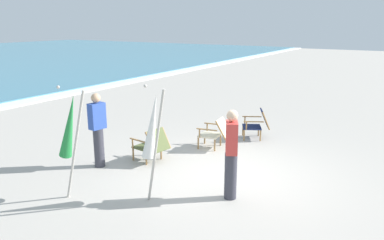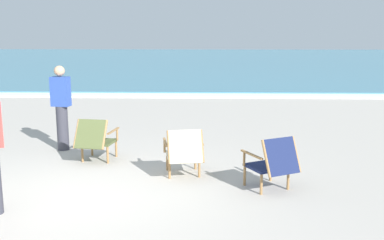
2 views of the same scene
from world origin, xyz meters
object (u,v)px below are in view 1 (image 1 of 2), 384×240
at_px(umbrella_furled_green, 70,127).
at_px(person_near_chairs, 98,130).
at_px(beach_chair_back_left, 258,123).
at_px(umbrella_furled_white, 152,128).
at_px(beach_chair_mid_center, 152,144).
at_px(beach_chair_front_right, 216,132).
at_px(person_by_waterline, 231,154).

bearing_deg(umbrella_furled_green, person_near_chairs, 29.26).
bearing_deg(umbrella_furled_green, beach_chair_back_left, -15.35).
relative_size(umbrella_furled_green, umbrella_furled_white, 0.98).
height_order(beach_chair_mid_center, umbrella_furled_white, umbrella_furled_white).
height_order(beach_chair_back_left, umbrella_furled_green, umbrella_furled_green).
height_order(beach_chair_mid_center, person_near_chairs, person_near_chairs).
bearing_deg(umbrella_furled_green, beach_chair_front_right, -12.12).
distance_m(umbrella_furled_green, person_near_chairs, 1.68).
xyz_separation_m(umbrella_furled_green, person_by_waterline, (1.49, -2.33, -0.50)).
relative_size(beach_chair_back_left, person_by_waterline, 0.55).
relative_size(umbrella_furled_green, person_by_waterline, 1.26).
bearing_deg(person_near_chairs, beach_chair_front_right, -33.47).
height_order(umbrella_furled_green, umbrella_furled_white, umbrella_furled_white).
height_order(beach_chair_mid_center, person_by_waterline, person_by_waterline).
bearing_deg(umbrella_furled_green, beach_chair_mid_center, -0.73).
distance_m(beach_chair_mid_center, person_by_waterline, 2.46).
height_order(beach_chair_front_right, beach_chair_mid_center, beach_chair_mid_center).
height_order(umbrella_furled_white, person_by_waterline, umbrella_furled_white).
relative_size(umbrella_furled_green, person_near_chairs, 1.26).
bearing_deg(beach_chair_front_right, umbrella_furled_green, 167.88).
relative_size(beach_chair_front_right, beach_chair_mid_center, 1.01).
height_order(beach_chair_back_left, beach_chair_front_right, beach_chair_back_left).
xyz_separation_m(umbrella_furled_white, person_by_waterline, (0.84, -1.07, -0.52)).
relative_size(beach_chair_back_left, umbrella_furled_green, 0.43).
height_order(umbrella_furled_white, person_near_chairs, umbrella_furled_white).
height_order(beach_chair_back_left, beach_chair_mid_center, beach_chair_back_left).
relative_size(beach_chair_back_left, umbrella_furled_white, 0.43).
bearing_deg(beach_chair_back_left, beach_chair_mid_center, 154.53).
bearing_deg(umbrella_furled_white, beach_chair_back_left, -1.80).
distance_m(beach_chair_mid_center, person_near_chairs, 1.23).
distance_m(person_near_chairs, person_by_waterline, 3.12).
bearing_deg(beach_chair_front_right, person_by_waterline, -146.94).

